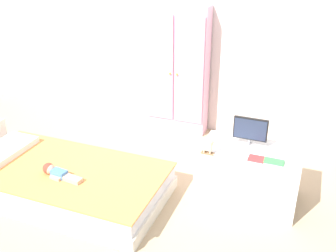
{
  "coord_description": "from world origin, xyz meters",
  "views": [
    {
      "loc": [
        1.41,
        -2.54,
        2.08
      ],
      "look_at": [
        0.27,
        0.37,
        0.56
      ],
      "focal_mm": 41.61,
      "sensor_mm": 36.0,
      "label": 1
    }
  ],
  "objects_px": {
    "bed": "(66,181)",
    "book_green": "(274,162)",
    "doll": "(55,172)",
    "book_red": "(256,159)",
    "wardrobe": "(177,70)",
    "rocking_horse_toy": "(209,147)",
    "tv_monitor": "(250,130)",
    "tv_stand": "(249,175)"
  },
  "relations": [
    {
      "from": "bed",
      "to": "rocking_horse_toy",
      "type": "relative_size",
      "value": 13.36
    },
    {
      "from": "bed",
      "to": "book_red",
      "type": "bearing_deg",
      "value": 14.41
    },
    {
      "from": "doll",
      "to": "tv_monitor",
      "type": "relative_size",
      "value": 1.36
    },
    {
      "from": "wardrobe",
      "to": "book_red",
      "type": "xyz_separation_m",
      "value": [
        1.11,
        -1.19,
        -0.25
      ]
    },
    {
      "from": "bed",
      "to": "book_red",
      "type": "xyz_separation_m",
      "value": [
        1.58,
        0.4,
        0.35
      ]
    },
    {
      "from": "tv_stand",
      "to": "book_green",
      "type": "distance_m",
      "value": 0.34
    },
    {
      "from": "rocking_horse_toy",
      "to": "tv_stand",
      "type": "bearing_deg",
      "value": 28.76
    },
    {
      "from": "wardrobe",
      "to": "book_red",
      "type": "distance_m",
      "value": 1.65
    },
    {
      "from": "doll",
      "to": "wardrobe",
      "type": "relative_size",
      "value": 0.27
    },
    {
      "from": "doll",
      "to": "tv_monitor",
      "type": "distance_m",
      "value": 1.69
    },
    {
      "from": "wardrobe",
      "to": "bed",
      "type": "bearing_deg",
      "value": -106.16
    },
    {
      "from": "rocking_horse_toy",
      "to": "book_green",
      "type": "bearing_deg",
      "value": 6.3
    },
    {
      "from": "rocking_horse_toy",
      "to": "book_green",
      "type": "relative_size",
      "value": 0.85
    },
    {
      "from": "tv_stand",
      "to": "tv_monitor",
      "type": "xyz_separation_m",
      "value": [
        -0.04,
        0.09,
        0.38
      ]
    },
    {
      "from": "doll",
      "to": "wardrobe",
      "type": "bearing_deg",
      "value": 74.55
    },
    {
      "from": "doll",
      "to": "book_red",
      "type": "xyz_separation_m",
      "value": [
        1.59,
        0.52,
        0.18
      ]
    },
    {
      "from": "wardrobe",
      "to": "tv_monitor",
      "type": "relative_size",
      "value": 5.03
    },
    {
      "from": "bed",
      "to": "book_red",
      "type": "relative_size",
      "value": 13.88
    },
    {
      "from": "bed",
      "to": "tv_stand",
      "type": "height_order",
      "value": "tv_stand"
    },
    {
      "from": "tv_monitor",
      "to": "book_green",
      "type": "relative_size",
      "value": 1.84
    },
    {
      "from": "book_red",
      "to": "rocking_horse_toy",
      "type": "bearing_deg",
      "value": -171.43
    },
    {
      "from": "bed",
      "to": "tv_stand",
      "type": "relative_size",
      "value": 2.12
    },
    {
      "from": "tv_stand",
      "to": "rocking_horse_toy",
      "type": "xyz_separation_m",
      "value": [
        -0.32,
        -0.18,
        0.3
      ]
    },
    {
      "from": "rocking_horse_toy",
      "to": "book_red",
      "type": "relative_size",
      "value": 1.04
    },
    {
      "from": "tv_stand",
      "to": "bed",
      "type": "bearing_deg",
      "value": -160.94
    },
    {
      "from": "bed",
      "to": "book_green",
      "type": "distance_m",
      "value": 1.8
    },
    {
      "from": "book_red",
      "to": "tv_stand",
      "type": "bearing_deg",
      "value": 117.89
    },
    {
      "from": "rocking_horse_toy",
      "to": "bed",
      "type": "bearing_deg",
      "value": -163.77
    },
    {
      "from": "doll",
      "to": "rocking_horse_toy",
      "type": "distance_m",
      "value": 1.31
    },
    {
      "from": "tv_monitor",
      "to": "book_red",
      "type": "bearing_deg",
      "value": -64.34
    },
    {
      "from": "wardrobe",
      "to": "book_green",
      "type": "bearing_deg",
      "value": -43.55
    },
    {
      "from": "wardrobe",
      "to": "book_green",
      "type": "xyz_separation_m",
      "value": [
        1.25,
        -1.19,
        -0.25
      ]
    },
    {
      "from": "doll",
      "to": "book_green",
      "type": "bearing_deg",
      "value": 16.7
    },
    {
      "from": "tv_monitor",
      "to": "book_green",
      "type": "height_order",
      "value": "tv_monitor"
    },
    {
      "from": "doll",
      "to": "wardrobe",
      "type": "distance_m",
      "value": 1.82
    },
    {
      "from": "rocking_horse_toy",
      "to": "doll",
      "type": "bearing_deg",
      "value": -159.08
    },
    {
      "from": "wardrobe",
      "to": "tv_monitor",
      "type": "xyz_separation_m",
      "value": [
        1.01,
        -0.98,
        -0.11
      ]
    },
    {
      "from": "wardrobe",
      "to": "rocking_horse_toy",
      "type": "xyz_separation_m",
      "value": [
        0.73,
        -1.25,
        -0.19
      ]
    },
    {
      "from": "doll",
      "to": "tv_monitor",
      "type": "height_order",
      "value": "tv_monitor"
    },
    {
      "from": "bed",
      "to": "tv_monitor",
      "type": "height_order",
      "value": "tv_monitor"
    },
    {
      "from": "bed",
      "to": "tv_monitor",
      "type": "bearing_deg",
      "value": 22.53
    },
    {
      "from": "bed",
      "to": "tv_stand",
      "type": "distance_m",
      "value": 1.6
    }
  ]
}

